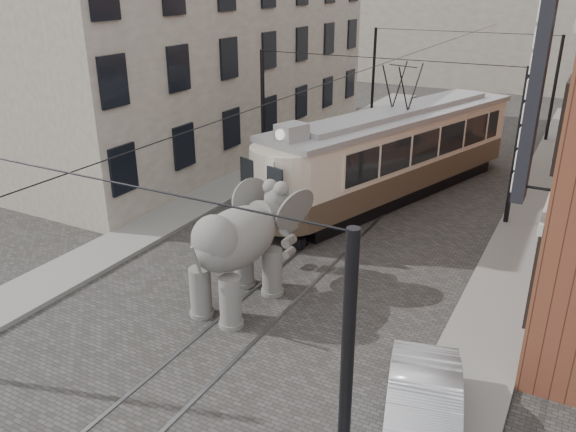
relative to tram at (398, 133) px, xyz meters
The scene contains 10 objects.
ground 7.70m from the tram, 92.59° to the right, with size 120.00×120.00×0.00m, color #3E3B39.
tram_rails 7.69m from the tram, 92.59° to the right, with size 1.54×80.00×0.02m, color slate, non-canonical shape.
sidewalk_right 9.54m from the tram, 51.60° to the right, with size 2.00×60.00×0.15m, color slate.
sidewalk_left 10.26m from the tram, 133.62° to the right, with size 2.00×60.00×0.15m, color slate.
stucco_building 11.88m from the tram, 165.92° to the left, with size 7.00×24.00×10.00m, color gray.
distant_block 33.11m from the tram, 90.57° to the left, with size 28.00×10.00×14.00m, color gray.
catenary 2.23m from the tram, 103.64° to the right, with size 11.00×30.20×6.00m, color black, non-canonical shape.
tram is the anchor object (origin of this frame).
elephant 11.06m from the tram, 95.33° to the right, with size 2.91×5.28×3.23m, color #5D5B56, non-canonical shape.
parked_car 14.88m from the tram, 69.24° to the right, with size 1.48×4.21×1.39m, color #9E9EA2.
Camera 1 is at (7.52, -15.97, 8.77)m, focal length 35.95 mm.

